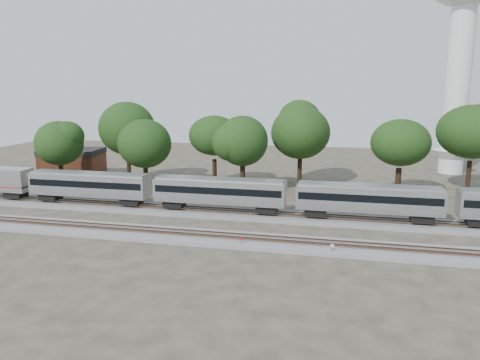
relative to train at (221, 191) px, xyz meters
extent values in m
plane|color=#383328|center=(2.84, -6.00, -3.12)|extent=(160.00, 160.00, 0.00)
cube|color=slate|center=(2.84, 0.00, -2.92)|extent=(160.00, 5.00, 0.40)
cube|color=brown|center=(2.84, -0.72, -2.47)|extent=(160.00, 0.08, 0.15)
cube|color=brown|center=(2.84, 0.72, -2.47)|extent=(160.00, 0.08, 0.15)
cube|color=slate|center=(2.84, -10.00, -2.92)|extent=(160.00, 5.00, 0.40)
cube|color=brown|center=(2.84, -10.72, -2.47)|extent=(160.00, 0.08, 0.15)
cube|color=brown|center=(2.84, -9.28, -2.47)|extent=(160.00, 0.08, 0.15)
cube|color=black|center=(-29.99, 0.00, -1.96)|extent=(2.51, 2.13, 0.87)
cube|color=silver|center=(-18.32, 0.00, -0.08)|extent=(16.81, 2.90, 2.90)
cube|color=black|center=(-18.32, 0.00, 0.21)|extent=(16.23, 2.95, 0.87)
cube|color=gray|center=(-18.32, 0.00, 1.42)|extent=(16.42, 2.32, 0.34)
cube|color=black|center=(-24.41, 0.00, -1.96)|extent=(2.51, 2.13, 0.87)
cube|color=black|center=(-12.24, 0.00, -1.96)|extent=(2.51, 2.13, 0.87)
cube|color=silver|center=(-0.14, 0.00, -0.08)|extent=(16.81, 2.90, 2.90)
cube|color=black|center=(-0.14, 0.00, 0.21)|extent=(16.23, 2.95, 0.87)
cube|color=gray|center=(-0.14, 0.00, 1.42)|extent=(16.42, 2.32, 0.34)
cube|color=black|center=(-6.22, 0.00, -1.96)|extent=(2.51, 2.13, 0.87)
cube|color=black|center=(5.95, 0.00, -1.96)|extent=(2.51, 2.13, 0.87)
cube|color=silver|center=(18.05, 0.00, -0.08)|extent=(16.81, 2.90, 2.90)
cube|color=black|center=(18.05, 0.00, 0.21)|extent=(16.23, 2.95, 0.87)
cube|color=gray|center=(18.05, 0.00, 1.42)|extent=(16.42, 2.32, 0.34)
cube|color=black|center=(11.96, 0.00, -1.96)|extent=(2.51, 2.13, 0.87)
cube|color=black|center=(24.14, 0.00, -1.96)|extent=(2.51, 2.13, 0.87)
cube|color=black|center=(30.15, 0.00, -1.96)|extent=(2.51, 2.13, 0.87)
cylinder|color=#512D19|center=(5.32, -11.57, -2.65)|extent=(0.06, 0.06, 0.94)
cylinder|color=#A40B19|center=(5.32, -11.57, -2.23)|extent=(0.33, 0.11, 0.34)
cylinder|color=#512D19|center=(14.37, -11.86, -2.62)|extent=(0.07, 0.07, 1.02)
cylinder|color=silver|center=(14.37, -11.86, -2.16)|extent=(0.36, 0.11, 0.36)
cube|color=#512D19|center=(8.17, -11.97, -2.97)|extent=(0.52, 0.33, 0.30)
cylinder|color=silver|center=(34.61, 38.58, 12.22)|extent=(4.38, 4.38, 30.69)
cone|color=silver|center=(34.61, 38.58, -0.93)|extent=(7.02, 7.02, 4.38)
cube|color=brown|center=(-33.49, 19.77, -1.09)|extent=(11.07, 8.47, 4.07)
cube|color=black|center=(-33.49, 19.77, 1.40)|extent=(11.29, 8.70, 0.92)
cylinder|color=black|center=(-28.91, 9.42, -1.16)|extent=(0.70, 0.70, 3.94)
ellipsoid|color=#173411|center=(-28.91, 9.42, 4.19)|extent=(7.42, 7.42, 6.31)
cylinder|color=black|center=(-20.27, 15.65, -0.62)|extent=(0.70, 0.70, 5.01)
ellipsoid|color=#173411|center=(-20.27, 15.65, 6.17)|extent=(9.44, 9.44, 8.02)
cylinder|color=black|center=(-16.07, 13.06, -1.19)|extent=(0.70, 0.70, 3.86)
ellipsoid|color=#173411|center=(-16.07, 13.06, 4.05)|extent=(7.28, 7.28, 6.19)
cylinder|color=black|center=(-5.51, 16.44, -0.87)|extent=(0.70, 0.70, 4.50)
ellipsoid|color=#173411|center=(-5.51, 16.44, 5.23)|extent=(8.49, 8.49, 7.21)
cylinder|color=black|center=(0.10, 12.22, -0.95)|extent=(0.70, 0.70, 4.36)
ellipsoid|color=#173411|center=(0.10, 12.22, 4.97)|extent=(8.22, 8.22, 6.99)
cylinder|color=black|center=(7.93, 19.92, -0.75)|extent=(0.70, 0.70, 4.75)
ellipsoid|color=#173411|center=(7.93, 19.92, 5.69)|extent=(8.95, 8.95, 7.61)
cylinder|color=black|center=(22.83, 14.95, -0.94)|extent=(0.70, 0.70, 4.38)
ellipsoid|color=#173411|center=(22.83, 14.95, 5.00)|extent=(8.25, 8.25, 7.02)
cylinder|color=black|center=(33.41, 19.78, -0.57)|extent=(0.70, 0.70, 5.11)
ellipsoid|color=#173411|center=(33.41, 19.78, 6.36)|extent=(9.63, 9.63, 8.19)
camera|label=1|loc=(15.35, -55.58, 12.73)|focal=35.00mm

